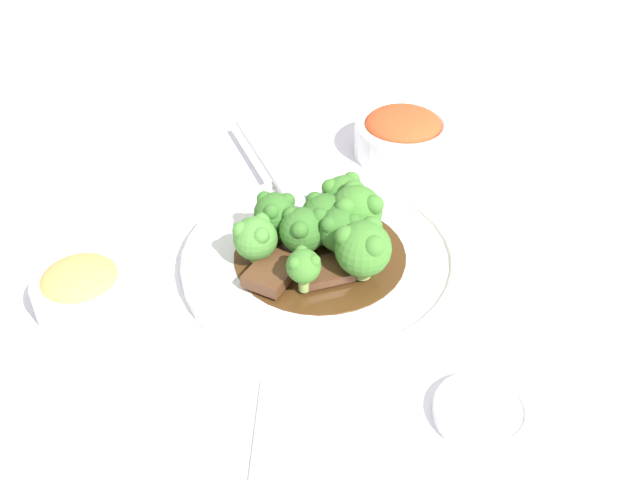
{
  "coord_description": "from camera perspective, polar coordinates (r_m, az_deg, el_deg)",
  "views": [
    {
      "loc": [
        -0.57,
        0.1,
        0.5
      ],
      "look_at": [
        0.0,
        0.0,
        0.03
      ],
      "focal_mm": 42.0,
      "sensor_mm": 36.0,
      "label": 1
    }
  ],
  "objects": [
    {
      "name": "beef_strip_2",
      "position": [
        0.78,
        -0.73,
        1.35
      ],
      "size": [
        0.06,
        0.06,
        0.01
      ],
      "color": "#56331E",
      "rests_on": "main_plate"
    },
    {
      "name": "beef_strip_1",
      "position": [
        0.72,
        0.44,
        -2.35
      ],
      "size": [
        0.04,
        0.05,
        0.01
      ],
      "color": "#56331E",
      "rests_on": "main_plate"
    },
    {
      "name": "serving_spoon",
      "position": [
        0.81,
        -2.42,
        3.19
      ],
      "size": [
        0.24,
        0.07,
        0.01
      ],
      "color": "#B7B7BC",
      "rests_on": "main_plate"
    },
    {
      "name": "broccoli_floret_2",
      "position": [
        0.7,
        3.31,
        -0.57
      ],
      "size": [
        0.05,
        0.05,
        0.06
      ],
      "color": "#8EB756",
      "rests_on": "main_plate"
    },
    {
      "name": "sauce_dish",
      "position": [
        0.64,
        12.19,
        -12.61
      ],
      "size": [
        0.08,
        0.08,
        0.01
      ],
      "color": "white",
      "rests_on": "ground_plane"
    },
    {
      "name": "ground_plane",
      "position": [
        0.76,
        0.0,
        -2.0
      ],
      "size": [
        4.0,
        4.0,
        0.0
      ],
      "primitive_type": "plane",
      "color": "silver"
    },
    {
      "name": "broccoli_floret_1",
      "position": [
        0.74,
        0.35,
        1.76
      ],
      "size": [
        0.05,
        0.05,
        0.05
      ],
      "color": "#7FA84C",
      "rests_on": "main_plate"
    },
    {
      "name": "main_plate",
      "position": [
        0.76,
        0.0,
        -1.42
      ],
      "size": [
        0.28,
        0.28,
        0.02
      ],
      "color": "white",
      "rests_on": "ground_plane"
    },
    {
      "name": "broccoli_floret_6",
      "position": [
        0.72,
        1.5,
        0.86
      ],
      "size": [
        0.04,
        0.04,
        0.06
      ],
      "color": "#8EB756",
      "rests_on": "main_plate"
    },
    {
      "name": "broccoli_floret_5",
      "position": [
        0.73,
        -4.96,
        0.23
      ],
      "size": [
        0.04,
        0.04,
        0.05
      ],
      "color": "#7FA84C",
      "rests_on": "main_plate"
    },
    {
      "name": "broccoli_floret_0",
      "position": [
        0.69,
        -1.25,
        -1.98
      ],
      "size": [
        0.03,
        0.03,
        0.05
      ],
      "color": "#8EB756",
      "rests_on": "main_plate"
    },
    {
      "name": "beef_strip_0",
      "position": [
        0.72,
        -3.63,
        -2.45
      ],
      "size": [
        0.07,
        0.06,
        0.01
      ],
      "color": "#56331E",
      "rests_on": "main_plate"
    },
    {
      "name": "side_bowl_kimchi",
      "position": [
        0.93,
        6.31,
        8.04
      ],
      "size": [
        0.12,
        0.12,
        0.05
      ],
      "color": "white",
      "rests_on": "ground_plane"
    },
    {
      "name": "broccoli_floret_7",
      "position": [
        0.73,
        -1.32,
        0.75
      ],
      "size": [
        0.05,
        0.05,
        0.05
      ],
      "color": "#7FA84C",
      "rests_on": "main_plate"
    },
    {
      "name": "broccoli_floret_3",
      "position": [
        0.74,
        2.77,
        2.28
      ],
      "size": [
        0.05,
        0.05,
        0.06
      ],
      "color": "#8EB756",
      "rests_on": "main_plate"
    },
    {
      "name": "broccoli_floret_8",
      "position": [
        0.78,
        1.89,
        3.29
      ],
      "size": [
        0.05,
        0.05,
        0.05
      ],
      "color": "#7FA84C",
      "rests_on": "main_plate"
    },
    {
      "name": "side_bowl_appetizer",
      "position": [
        0.74,
        -17.7,
        -3.53
      ],
      "size": [
        0.09,
        0.09,
        0.05
      ],
      "color": "white",
      "rests_on": "ground_plane"
    },
    {
      "name": "broccoli_floret_4",
      "position": [
        0.75,
        -3.46,
        2.09
      ],
      "size": [
        0.04,
        0.04,
        0.05
      ],
      "color": "#7FA84C",
      "rests_on": "main_plate"
    },
    {
      "name": "paper_napkin",
      "position": [
        0.61,
        -1.22,
        -14.8
      ],
      "size": [
        0.13,
        0.1,
        0.01
      ],
      "color": "silver",
      "rests_on": "ground_plane"
    }
  ]
}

